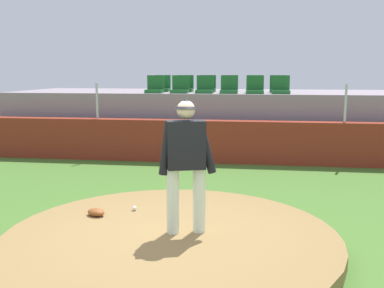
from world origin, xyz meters
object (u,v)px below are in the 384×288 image
at_px(stadium_chair_10, 254,87).
at_px(stadium_chair_0, 155,87).
at_px(stadium_chair_3, 229,88).
at_px(stadium_chair_1, 180,88).
at_px(pitcher, 186,156).
at_px(stadium_chair_6, 162,86).
at_px(baseball, 134,208).
at_px(stadium_chair_5, 281,88).
at_px(stadium_chair_11, 278,87).
at_px(stadium_chair_2, 205,88).
at_px(stadium_chair_9, 230,87).
at_px(stadium_chair_7, 185,87).
at_px(fielding_glove, 96,212).
at_px(stadium_chair_8, 208,87).
at_px(stadium_chair_4, 255,88).

bearing_deg(stadium_chair_10, stadium_chair_0, 17.66).
bearing_deg(stadium_chair_0, stadium_chair_3, -179.92).
bearing_deg(stadium_chair_1, pitcher, 100.33).
bearing_deg(stadium_chair_6, baseball, 98.22).
relative_size(stadium_chair_5, stadium_chair_11, 1.00).
bearing_deg(stadium_chair_0, stadium_chair_2, -178.54).
height_order(stadium_chair_3, stadium_chair_9, same).
distance_m(stadium_chair_2, stadium_chair_11, 2.24).
height_order(stadium_chair_1, stadium_chair_11, same).
height_order(baseball, stadium_chair_7, stadium_chair_7).
distance_m(fielding_glove, stadium_chair_10, 7.70).
bearing_deg(stadium_chair_8, pitcher, 94.08).
xyz_separation_m(baseball, stadium_chair_0, (-1.01, 5.93, 1.68)).
bearing_deg(stadium_chair_9, stadium_chair_2, 52.81).
bearing_deg(stadium_chair_4, stadium_chair_1, -0.13).
relative_size(stadium_chair_6, stadium_chair_7, 1.00).
bearing_deg(stadium_chair_4, stadium_chair_0, 0.16).
bearing_deg(fielding_glove, stadium_chair_9, 104.83).
distance_m(stadium_chair_3, stadium_chair_9, 0.89).
xyz_separation_m(stadium_chair_0, stadium_chair_2, (1.43, 0.04, 0.00)).
height_order(stadium_chair_1, stadium_chair_6, same).
relative_size(pitcher, stadium_chair_11, 3.64).
height_order(fielding_glove, stadium_chair_11, stadium_chair_11).
relative_size(stadium_chair_8, stadium_chair_10, 1.00).
height_order(stadium_chair_5, stadium_chair_6, same).
height_order(stadium_chair_5, stadium_chair_8, same).
height_order(stadium_chair_0, stadium_chair_4, same).
relative_size(stadium_chair_3, stadium_chair_7, 1.00).
distance_m(stadium_chair_4, stadium_chair_9, 1.16).
bearing_deg(stadium_chair_5, fielding_glove, 64.14).
bearing_deg(stadium_chair_7, stadium_chair_5, 162.37).
relative_size(stadium_chair_1, stadium_chair_7, 1.00).
bearing_deg(stadium_chair_5, stadium_chair_3, 0.43).
xyz_separation_m(stadium_chair_3, stadium_chair_5, (1.42, 0.01, 0.00)).
xyz_separation_m(stadium_chair_4, stadium_chair_5, (0.70, 0.01, 0.00)).
xyz_separation_m(baseball, stadium_chair_7, (-0.27, 6.84, 1.68)).
bearing_deg(stadium_chair_10, baseball, 75.17).
bearing_deg(stadium_chair_5, stadium_chair_8, -22.98).
relative_size(stadium_chair_2, stadium_chair_11, 1.00).
height_order(stadium_chair_4, stadium_chair_7, same).
bearing_deg(stadium_chair_9, stadium_chair_8, -1.51).
bearing_deg(baseball, stadium_chair_10, 75.17).
distance_m(stadium_chair_3, stadium_chair_7, 1.65).
xyz_separation_m(pitcher, stadium_chair_5, (1.58, 6.76, 0.66)).
height_order(stadium_chair_7, stadium_chair_9, same).
height_order(stadium_chair_3, stadium_chair_4, same).
bearing_deg(stadium_chair_9, stadium_chair_11, 179.46).
bearing_deg(stadium_chair_3, stadium_chair_10, -127.87).
relative_size(stadium_chair_0, stadium_chair_7, 1.00).
height_order(stadium_chair_4, stadium_chair_10, same).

